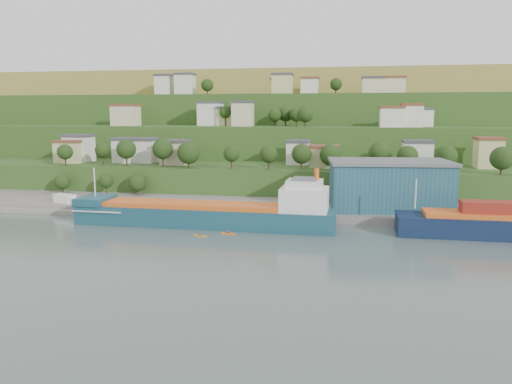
% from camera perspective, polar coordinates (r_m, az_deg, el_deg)
% --- Properties ---
extents(ground, '(500.00, 500.00, 0.00)m').
position_cam_1_polar(ground, '(112.66, -3.24, -4.86)').
color(ground, '#475653').
rests_on(ground, ground).
extents(quay, '(220.00, 26.00, 4.00)m').
position_cam_1_polar(quay, '(137.09, 7.70, -2.43)').
color(quay, slate).
rests_on(quay, ground).
extents(pebble_beach, '(40.00, 18.00, 2.40)m').
position_cam_1_polar(pebble_beach, '(154.03, -21.53, -1.72)').
color(pebble_beach, slate).
rests_on(pebble_beach, ground).
extents(hillside, '(360.00, 210.82, 96.00)m').
position_cam_1_polar(hillside, '(277.50, 4.96, 3.39)').
color(hillside, '#284719').
rests_on(hillside, ground).
extents(cargo_ship_near, '(63.38, 10.98, 16.26)m').
position_cam_1_polar(cargo_ship_near, '(120.73, -5.10, -2.68)').
color(cargo_ship_near, '#14384B').
rests_on(cargo_ship_near, ground).
extents(warehouse, '(32.76, 22.03, 12.80)m').
position_cam_1_polar(warehouse, '(135.66, 14.94, 0.84)').
color(warehouse, '#1D4C58').
rests_on(warehouse, quay).
extents(caravan, '(7.43, 5.38, 3.20)m').
position_cam_1_polar(caravan, '(150.51, -21.02, -0.84)').
color(caravan, white).
rests_on(caravan, pebble_beach).
extents(dinghy, '(4.05, 2.26, 0.76)m').
position_cam_1_polar(dinghy, '(145.09, -18.26, -1.53)').
color(dinghy, silver).
rests_on(dinghy, pebble_beach).
extents(kayak_orange, '(3.58, 1.52, 0.89)m').
position_cam_1_polar(kayak_orange, '(112.96, -3.21, -4.68)').
color(kayak_orange, orange).
rests_on(kayak_orange, ground).
extents(kayak_yellow, '(3.20, 1.49, 0.79)m').
position_cam_1_polar(kayak_yellow, '(111.36, -6.39, -4.94)').
color(kayak_yellow, gold).
rests_on(kayak_yellow, ground).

